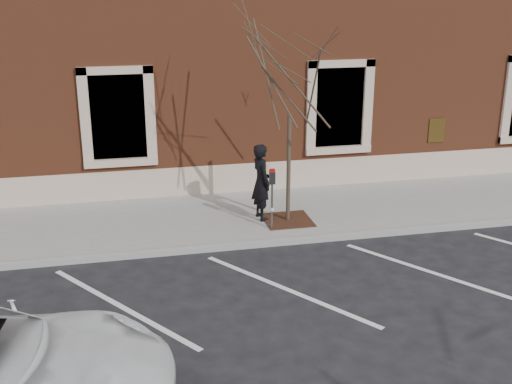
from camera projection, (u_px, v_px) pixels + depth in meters
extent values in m
plane|color=#28282B|center=(262.00, 246.00, 14.63)|extent=(120.00, 120.00, 0.00)
cube|color=#A9A59F|center=(246.00, 216.00, 16.23)|extent=(40.00, 3.50, 0.15)
cube|color=#9E9E99|center=(262.00, 244.00, 14.56)|extent=(40.00, 0.12, 0.15)
cube|color=brown|center=(208.00, 37.00, 20.52)|extent=(40.00, 8.50, 8.00)
cube|color=#C4AB96|center=(233.00, 178.00, 17.72)|extent=(40.00, 0.06, 0.80)
cube|color=black|center=(118.00, 116.00, 16.63)|extent=(1.40, 0.30, 2.20)
cube|color=#C4AB96|center=(121.00, 162.00, 16.85)|extent=(1.90, 0.20, 0.20)
cube|color=black|center=(338.00, 106.00, 17.85)|extent=(1.40, 0.30, 2.20)
cube|color=#C4AB96|center=(338.00, 149.00, 18.08)|extent=(1.90, 0.20, 0.20)
imported|color=black|center=(261.00, 182.00, 15.57)|extent=(0.56, 0.76, 1.89)
cylinder|color=#595B60|center=(272.00, 207.00, 15.04)|extent=(0.05, 0.05, 1.12)
cube|color=black|center=(272.00, 178.00, 14.81)|extent=(0.13, 0.10, 0.29)
cube|color=#B20C0B|center=(272.00, 171.00, 14.75)|extent=(0.12, 0.10, 0.07)
cube|color=white|center=(272.00, 210.00, 15.01)|extent=(0.06, 0.00, 0.08)
cube|color=#442715|center=(288.00, 220.00, 15.73)|extent=(1.13, 1.13, 0.03)
cylinder|color=#483E2B|center=(289.00, 169.00, 15.31)|extent=(0.10, 0.10, 2.63)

